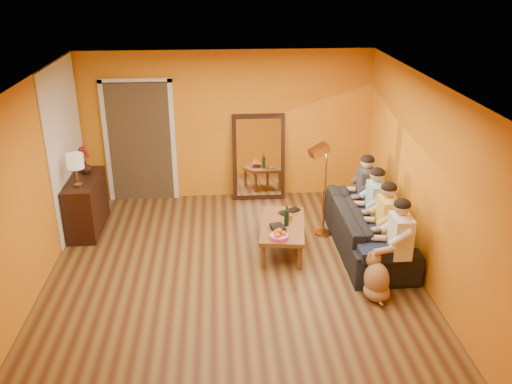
{
  "coord_description": "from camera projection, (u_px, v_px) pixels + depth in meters",
  "views": [
    {
      "loc": [
        -0.14,
        -6.34,
        3.92
      ],
      "look_at": [
        0.35,
        0.5,
        1.0
      ],
      "focal_mm": 38.0,
      "sensor_mm": 36.0,
      "label": 1
    }
  ],
  "objects": [
    {
      "name": "book_upper",
      "position": [
        272.0,
        228.0,
        7.63
      ],
      "size": [
        0.23,
        0.28,
        0.02
      ],
      "primitive_type": "imported",
      "rotation": [
        0.0,
        0.0,
        0.24
      ],
      "color": "black",
      "rests_on": "book_mid"
    },
    {
      "name": "laptop",
      "position": [
        292.0,
        212.0,
        8.18
      ],
      "size": [
        0.42,
        0.37,
        0.03
      ],
      "primitive_type": "imported",
      "rotation": [
        0.0,
        0.0,
        0.54
      ],
      "color": "black",
      "rests_on": "coffee_table"
    },
    {
      "name": "flowers",
      "position": [
        84.0,
        152.0,
        8.4
      ],
      "size": [
        0.17,
        0.17,
        0.48
      ],
      "primitive_type": null,
      "color": "#A11D12",
      "rests_on": "vase"
    },
    {
      "name": "person_mid_left",
      "position": [
        387.0,
        224.0,
        7.43
      ],
      "size": [
        0.7,
        0.44,
        1.22
      ],
      "primitive_type": null,
      "color": "gold",
      "rests_on": "sofa"
    },
    {
      "name": "book_mid",
      "position": [
        272.0,
        228.0,
        7.65
      ],
      "size": [
        0.18,
        0.24,
        0.02
      ],
      "primitive_type": "imported",
      "rotation": [
        0.0,
        0.0,
        0.05
      ],
      "color": "#A11D12",
      "rests_on": "book_lower"
    },
    {
      "name": "sofa",
      "position": [
        367.0,
        227.0,
        7.94
      ],
      "size": [
        2.29,
        0.9,
        0.67
      ],
      "primitive_type": "imported",
      "rotation": [
        0.0,
        0.0,
        1.57
      ],
      "color": "black",
      "rests_on": "floor"
    },
    {
      "name": "fruit_bowl",
      "position": [
        279.0,
        234.0,
        7.4
      ],
      "size": [
        0.26,
        0.26,
        0.16
      ],
      "primitive_type": null,
      "color": "#EA52A0",
      "rests_on": "coffee_table"
    },
    {
      "name": "tumbler",
      "position": [
        290.0,
        217.0,
        7.95
      ],
      "size": [
        0.12,
        0.12,
        0.09
      ],
      "primitive_type": "imported",
      "rotation": [
        0.0,
        0.0,
        -0.28
      ],
      "color": "#B27F3F",
      "rests_on": "coffee_table"
    },
    {
      "name": "mirror_glass",
      "position": [
        259.0,
        158.0,
        9.48
      ],
      "size": [
        0.78,
        0.21,
        1.35
      ],
      "primitive_type": "cube",
      "rotation": [
        -0.14,
        0.0,
        0.0
      ],
      "color": "white",
      "rests_on": "mirror_frame"
    },
    {
      "name": "door_header",
      "position": [
        135.0,
        80.0,
        8.93
      ],
      "size": [
        1.22,
        0.06,
        0.08
      ],
      "primitive_type": "cube",
      "color": "white",
      "rests_on": "wall_back"
    },
    {
      "name": "vase",
      "position": [
        86.0,
        167.0,
        8.5
      ],
      "size": [
        0.19,
        0.19,
        0.2
      ],
      "primitive_type": "imported",
      "color": "black",
      "rests_on": "sideboard"
    },
    {
      "name": "sideboard",
      "position": [
        87.0,
        204.0,
        8.48
      ],
      "size": [
        0.44,
        1.18,
        0.85
      ],
      "primitive_type": "cube",
      "color": "black",
      "rests_on": "floor"
    },
    {
      "name": "floor_lamp",
      "position": [
        325.0,
        192.0,
        8.18
      ],
      "size": [
        0.36,
        0.33,
        1.44
      ],
      "primitive_type": null,
      "rotation": [
        0.0,
        0.0,
        0.35
      ],
      "color": "#B37034",
      "rests_on": "floor"
    },
    {
      "name": "room_shell",
      "position": [
        230.0,
        176.0,
        7.2
      ],
      "size": [
        5.0,
        5.5,
        2.6
      ],
      "color": "brown",
      "rests_on": "ground"
    },
    {
      "name": "coffee_table",
      "position": [
        282.0,
        237.0,
        7.93
      ],
      "size": [
        0.78,
        1.29,
        0.42
      ],
      "primitive_type": null,
      "rotation": [
        0.0,
        0.0,
        -0.14
      ],
      "color": "brown",
      "rests_on": "floor"
    },
    {
      "name": "white_accent",
      "position": [
        66.0,
        147.0,
        8.3
      ],
      "size": [
        0.02,
        1.9,
        2.58
      ],
      "primitive_type": "cube",
      "color": "white",
      "rests_on": "wall_left"
    },
    {
      "name": "person_far_left",
      "position": [
        399.0,
        243.0,
        6.93
      ],
      "size": [
        0.7,
        0.44,
        1.22
      ],
      "primitive_type": null,
      "color": "silver",
      "rests_on": "sofa"
    },
    {
      "name": "person_far_right",
      "position": [
        366.0,
        192.0,
        8.44
      ],
      "size": [
        0.7,
        0.44,
        1.22
      ],
      "primitive_type": null,
      "color": "#35353A",
      "rests_on": "sofa"
    },
    {
      "name": "mirror_frame",
      "position": [
        259.0,
        157.0,
        9.52
      ],
      "size": [
        0.92,
        0.27,
        1.51
      ],
      "primitive_type": "cube",
      "rotation": [
        -0.14,
        0.0,
        0.0
      ],
      "color": "black",
      "rests_on": "floor"
    },
    {
      "name": "person_mid_right",
      "position": [
        376.0,
        207.0,
        7.94
      ],
      "size": [
        0.7,
        0.44,
        1.22
      ],
      "primitive_type": null,
      "color": "#82B2C9",
      "rests_on": "sofa"
    },
    {
      "name": "wine_bottle",
      "position": [
        287.0,
        216.0,
        7.75
      ],
      "size": [
        0.07,
        0.07,
        0.31
      ],
      "primitive_type": "cylinder",
      "color": "black",
      "rests_on": "coffee_table"
    },
    {
      "name": "table_lamp",
      "position": [
        76.0,
        170.0,
        7.94
      ],
      "size": [
        0.24,
        0.24,
        0.51
      ],
      "primitive_type": null,
      "color": "beige",
      "rests_on": "sideboard"
    },
    {
      "name": "door_jamb_right",
      "position": [
        173.0,
        142.0,
        9.38
      ],
      "size": [
        0.08,
        0.06,
        2.2
      ],
      "primitive_type": "cube",
      "color": "white",
      "rests_on": "wall_back"
    },
    {
      "name": "doorway_recess",
      "position": [
        141.0,
        140.0,
        9.46
      ],
      "size": [
        1.06,
        0.3,
        2.1
      ],
      "primitive_type": "cube",
      "color": "#3F2D19",
      "rests_on": "floor"
    },
    {
      "name": "book_lower",
      "position": [
        272.0,
        230.0,
        7.65
      ],
      "size": [
        0.22,
        0.28,
        0.02
      ],
      "primitive_type": "imported",
      "rotation": [
        0.0,
        0.0,
        0.12
      ],
      "color": "black",
      "rests_on": "coffee_table"
    },
    {
      "name": "dog",
      "position": [
        377.0,
        276.0,
        6.77
      ],
      "size": [
        0.44,
        0.57,
        0.6
      ],
      "primitive_type": null,
      "rotation": [
        0.0,
        0.0,
        0.24
      ],
      "color": "#AB7A4D",
      "rests_on": "floor"
    },
    {
      "name": "door_jamb_left",
      "position": [
        107.0,
        143.0,
        9.31
      ],
      "size": [
        0.08,
        0.06,
        2.2
      ],
      "primitive_type": "cube",
      "color": "white",
      "rests_on": "wall_back"
    }
  ]
}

